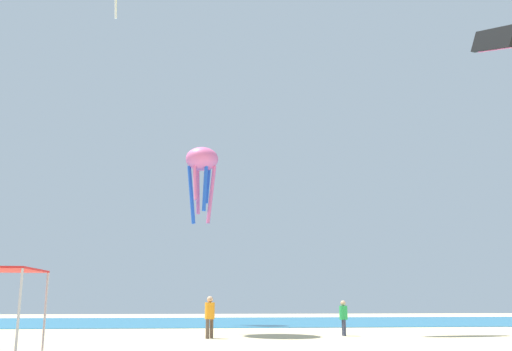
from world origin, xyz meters
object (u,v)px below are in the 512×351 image
object	(u,v)px
person_near_tent	(210,314)
kite_parafoil_black	(494,40)
kite_octopus_pink	(202,163)
person_central	(343,315)

from	to	relation	value
person_near_tent	kite_parafoil_black	bearing A→B (deg)	-53.95
person_near_tent	kite_octopus_pink	xyz separation A→B (m)	(-0.46, 13.63, 10.08)
kite_parafoil_black	kite_octopus_pink	bearing A→B (deg)	-134.83
person_central	kite_octopus_pink	distance (m)	17.38
person_central	kite_octopus_pink	size ratio (longest dim) A/B	0.30
kite_parafoil_black	kite_octopus_pink	size ratio (longest dim) A/B	0.70
person_central	kite_parafoil_black	world-z (taller)	kite_parafoil_black
person_near_tent	person_central	distance (m)	6.45
person_near_tent	kite_octopus_pink	distance (m)	16.96
kite_parafoil_black	person_near_tent	bearing A→B (deg)	-91.92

